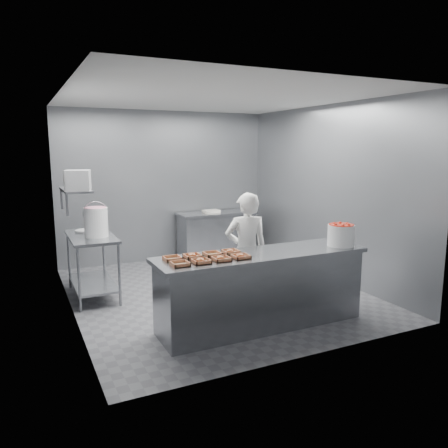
{
  "coord_description": "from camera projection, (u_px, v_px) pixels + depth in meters",
  "views": [
    {
      "loc": [
        -2.57,
        -5.66,
        2.11
      ],
      "look_at": [
        0.05,
        -0.2,
        1.06
      ],
      "focal_mm": 35.0,
      "sensor_mm": 36.0,
      "label": 1
    }
  ],
  "objects": [
    {
      "name": "floor",
      "position": [
        215.0,
        292.0,
        6.49
      ],
      "size": [
        4.5,
        4.5,
        0.0
      ],
      "primitive_type": "plane",
      "color": "#4C4C51",
      "rests_on": "ground"
    },
    {
      "name": "ceiling",
      "position": [
        214.0,
        98.0,
        6.01
      ],
      "size": [
        4.5,
        4.5,
        0.0
      ],
      "primitive_type": "plane",
      "rotation": [
        3.14,
        0.0,
        0.0
      ],
      "color": "white",
      "rests_on": "wall_back"
    },
    {
      "name": "wall_back",
      "position": [
        165.0,
        187.0,
        8.25
      ],
      "size": [
        4.0,
        0.04,
        2.8
      ],
      "primitive_type": "cube",
      "color": "slate",
      "rests_on": "ground"
    },
    {
      "name": "wall_left",
      "position": [
        68.0,
        207.0,
        5.39
      ],
      "size": [
        0.04,
        4.5,
        2.8
      ],
      "primitive_type": "cube",
      "color": "slate",
      "rests_on": "ground"
    },
    {
      "name": "wall_right",
      "position": [
        326.0,
        193.0,
        7.1
      ],
      "size": [
        0.04,
        4.5,
        2.8
      ],
      "primitive_type": "cube",
      "color": "slate",
      "rests_on": "ground"
    },
    {
      "name": "service_counter",
      "position": [
        262.0,
        289.0,
        5.21
      ],
      "size": [
        2.6,
        0.7,
        0.9
      ],
      "color": "slate",
      "rests_on": "ground"
    },
    {
      "name": "prep_table",
      "position": [
        92.0,
        256.0,
        6.21
      ],
      "size": [
        0.6,
        1.2,
        0.9
      ],
      "color": "slate",
      "rests_on": "ground"
    },
    {
      "name": "back_counter",
      "position": [
        217.0,
        235.0,
        8.48
      ],
      "size": [
        1.5,
        0.6,
        0.9
      ],
      "color": "slate",
      "rests_on": "ground"
    },
    {
      "name": "wall_shelf",
      "position": [
        76.0,
        190.0,
        5.98
      ],
      "size": [
        0.35,
        0.9,
        0.03
      ],
      "primitive_type": "cube",
      "color": "slate",
      "rests_on": "wall_left"
    },
    {
      "name": "tray_0",
      "position": [
        180.0,
        264.0,
        4.56
      ],
      "size": [
        0.19,
        0.18,
        0.04
      ],
      "color": "tan",
      "rests_on": "service_counter"
    },
    {
      "name": "tray_1",
      "position": [
        201.0,
        261.0,
        4.66
      ],
      "size": [
        0.19,
        0.18,
        0.06
      ],
      "color": "tan",
      "rests_on": "service_counter"
    },
    {
      "name": "tray_2",
      "position": [
        221.0,
        259.0,
        4.77
      ],
      "size": [
        0.19,
        0.18,
        0.06
      ],
      "color": "tan",
      "rests_on": "service_counter"
    },
    {
      "name": "tray_3",
      "position": [
        241.0,
        256.0,
        4.87
      ],
      "size": [
        0.19,
        0.18,
        0.06
      ],
      "color": "tan",
      "rests_on": "service_counter"
    },
    {
      "name": "tray_4",
      "position": [
        172.0,
        258.0,
        4.78
      ],
      "size": [
        0.19,
        0.18,
        0.04
      ],
      "color": "tan",
      "rests_on": "service_counter"
    },
    {
      "name": "tray_5",
      "position": [
        192.0,
        256.0,
        4.88
      ],
      "size": [
        0.19,
        0.18,
        0.06
      ],
      "color": "tan",
      "rests_on": "service_counter"
    },
    {
      "name": "tray_6",
      "position": [
        212.0,
        254.0,
        4.99
      ],
      "size": [
        0.19,
        0.18,
        0.04
      ],
      "color": "tan",
      "rests_on": "service_counter"
    },
    {
      "name": "tray_7",
      "position": [
        231.0,
        252.0,
        5.09
      ],
      "size": [
        0.19,
        0.18,
        0.06
      ],
      "color": "tan",
      "rests_on": "service_counter"
    },
    {
      "name": "worker",
      "position": [
        246.0,
        251.0,
        5.74
      ],
      "size": [
        0.64,
        0.49,
        1.55
      ],
      "primitive_type": "imported",
      "rotation": [
        0.0,
        0.0,
        2.91
      ],
      "color": "white",
      "rests_on": "ground"
    },
    {
      "name": "strawberry_tub",
      "position": [
        341.0,
        234.0,
        5.47
      ],
      "size": [
        0.33,
        0.33,
        0.28
      ],
      "color": "silver",
      "rests_on": "service_counter"
    },
    {
      "name": "glaze_bucket",
      "position": [
        96.0,
        221.0,
        6.03
      ],
      "size": [
        0.34,
        0.32,
        0.5
      ],
      "color": "silver",
      "rests_on": "prep_table"
    },
    {
      "name": "bucket_lid",
      "position": [
        86.0,
        231.0,
        6.45
      ],
      "size": [
        0.31,
        0.31,
        0.02
      ],
      "primitive_type": "cylinder",
      "rotation": [
        0.0,
        0.0,
        0.02
      ],
      "color": "silver",
      "rests_on": "prep_table"
    },
    {
      "name": "rag",
      "position": [
        88.0,
        230.0,
        6.52
      ],
      "size": [
        0.16,
        0.15,
        0.02
      ],
      "primitive_type": "cube",
      "rotation": [
        0.0,
        0.0,
        -0.37
      ],
      "color": "#CCB28C",
      "rests_on": "prep_table"
    },
    {
      "name": "appliance",
      "position": [
        78.0,
        180.0,
        5.71
      ],
      "size": [
        0.38,
        0.42,
        0.27
      ],
      "primitive_type": "cube",
      "rotation": [
        0.0,
        0.0,
        -0.23
      ],
      "color": "gray",
      "rests_on": "wall_shelf"
    },
    {
      "name": "paper_stack",
      "position": [
        211.0,
        211.0,
        8.35
      ],
      "size": [
        0.31,
        0.23,
        0.05
      ],
      "primitive_type": "cube",
      "rotation": [
        0.0,
        0.0,
        -0.03
      ],
      "color": "silver",
      "rests_on": "back_counter"
    }
  ]
}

